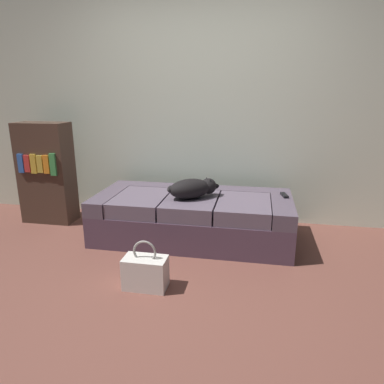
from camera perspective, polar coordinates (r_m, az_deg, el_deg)
name	(u,v)px	position (r m, az deg, el deg)	size (l,w,h in m)	color
ground_plane	(166,297)	(2.61, -4.35, -16.70)	(10.00, 10.00, 0.00)	brown
back_wall	(204,93)	(3.90, 2.04, 15.91)	(6.40, 0.10, 2.80)	silver
couch	(193,217)	(3.45, 0.16, -4.11)	(1.89, 0.88, 0.44)	#533C4E
dog_dark	(193,188)	(3.28, 0.19, 0.62)	(0.50, 0.42, 0.19)	black
tv_remote	(284,195)	(3.47, 14.88, -0.51)	(0.04, 0.15, 0.02)	black
handbag	(145,272)	(2.67, -7.63, -12.86)	(0.32, 0.18, 0.38)	white
bookshelf	(46,173)	(4.16, -22.72, 2.89)	(0.56, 0.30, 1.10)	#4A3528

